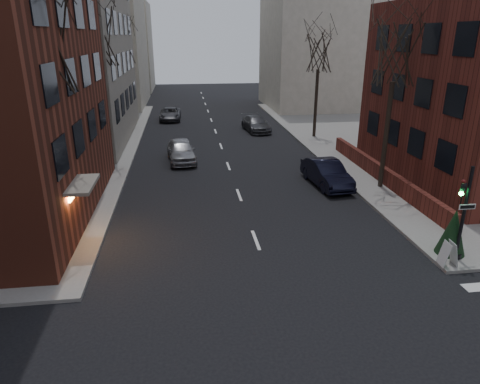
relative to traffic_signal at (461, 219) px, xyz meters
name	(u,v)px	position (x,y,z in m)	size (l,w,h in m)	color
low_wall_right	(381,173)	(1.36, 10.01, -1.26)	(0.35, 16.00, 1.00)	maroon
building_distant_la	(86,34)	(-22.94, 46.01, 7.09)	(14.00, 16.00, 18.00)	beige
building_distant_ra	(323,43)	(7.06, 41.01, 6.09)	(14.00, 14.00, 16.00)	beige
building_distant_lb	(121,47)	(-20.94, 63.01, 5.09)	(10.00, 12.00, 14.00)	beige
traffic_signal	(461,219)	(0.00, 0.00, 0.00)	(0.76, 0.44, 4.00)	black
tree_left_a	(41,47)	(-16.74, 5.01, 6.56)	(4.18, 4.18, 10.26)	#2D231C
tree_left_b	(94,35)	(-16.74, 17.01, 7.00)	(4.40, 4.40, 10.80)	#2D231C
tree_left_c	(121,45)	(-16.74, 31.01, 6.12)	(3.96, 3.96, 9.72)	#2D231C
tree_right_a	(396,52)	(0.86, 9.01, 6.12)	(3.96, 3.96, 9.72)	#2D231C
tree_right_b	(319,52)	(0.86, 23.01, 5.68)	(3.74, 3.74, 9.18)	#2D231C
streetlamp_near	(101,115)	(-16.14, 13.01, 2.33)	(0.36, 0.36, 6.28)	black
streetlamp_far	(133,82)	(-16.14, 33.01, 2.33)	(0.36, 0.36, 6.28)	black
parked_sedan	(327,173)	(-2.28, 9.98, -1.10)	(1.70, 4.88, 1.61)	black
car_lane_silver	(181,151)	(-11.29, 16.74, -1.08)	(1.95, 4.85, 1.65)	gray
car_lane_gray	(256,124)	(-3.96, 26.59, -1.18)	(2.03, 4.99, 1.45)	#3C3D41
car_lane_far	(170,114)	(-12.47, 33.56, -1.23)	(2.24, 4.87, 1.35)	#3E3E43
sandwich_board	(449,253)	(-0.64, -0.49, -1.25)	(0.45, 0.63, 1.01)	silver
evergreen_shrub	(453,232)	(0.04, 0.42, -0.75)	(1.21, 1.21, 2.02)	black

